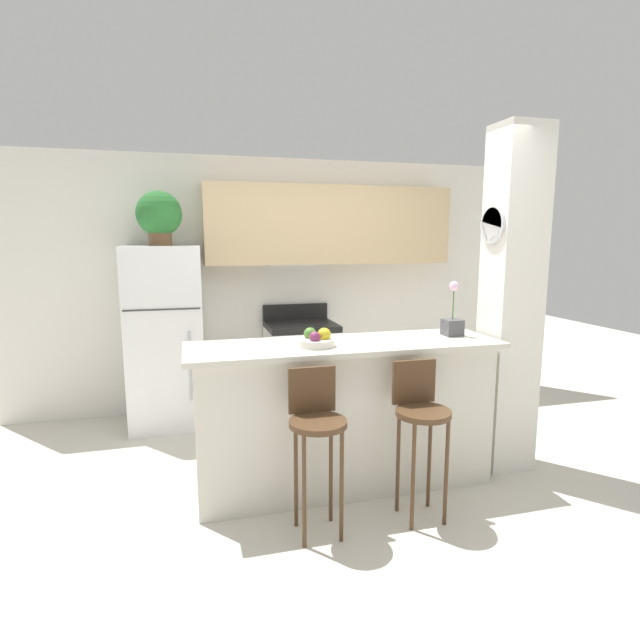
% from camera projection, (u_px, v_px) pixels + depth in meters
% --- Properties ---
extents(ground_plane, '(14.00, 14.00, 0.00)m').
position_uv_depth(ground_plane, '(344.00, 484.00, 3.59)').
color(ground_plane, beige).
extents(wall_back, '(5.60, 0.38, 2.55)m').
position_uv_depth(wall_back, '(306.00, 260.00, 5.17)').
color(wall_back, white).
rests_on(wall_back, ground_plane).
extents(pillar_right, '(0.38, 0.32, 2.55)m').
position_uv_depth(pillar_right, '(511.00, 302.00, 3.71)').
color(pillar_right, white).
rests_on(pillar_right, ground_plane).
extents(counter_bar, '(2.16, 0.64, 1.04)m').
position_uv_depth(counter_bar, '(345.00, 414.00, 3.50)').
color(counter_bar, silver).
rests_on(counter_bar, ground_plane).
extents(refrigerator, '(0.68, 0.66, 1.68)m').
position_uv_depth(refrigerator, '(165.00, 337.00, 4.63)').
color(refrigerator, white).
rests_on(refrigerator, ground_plane).
extents(stove_range, '(0.69, 0.60, 1.07)m').
position_uv_depth(stove_range, '(301.00, 367.00, 5.06)').
color(stove_range, white).
rests_on(stove_range, ground_plane).
extents(bar_stool_left, '(0.34, 0.34, 0.99)m').
position_uv_depth(bar_stool_left, '(316.00, 426.00, 2.92)').
color(bar_stool_left, '#4C331E').
rests_on(bar_stool_left, ground_plane).
extents(bar_stool_right, '(0.34, 0.34, 0.99)m').
position_uv_depth(bar_stool_right, '(421.00, 416.00, 3.09)').
color(bar_stool_right, '#4C331E').
rests_on(bar_stool_right, ground_plane).
extents(potted_plant_on_fridge, '(0.40, 0.40, 0.49)m').
position_uv_depth(potted_plant_on_fridge, '(159.00, 216.00, 4.46)').
color(potted_plant_on_fridge, brown).
rests_on(potted_plant_on_fridge, refrigerator).
extents(orchid_vase, '(0.13, 0.13, 0.40)m').
position_uv_depth(orchid_vase, '(453.00, 321.00, 3.66)').
color(orchid_vase, '#4C4C51').
rests_on(orchid_vase, counter_bar).
extents(fruit_bowl, '(0.25, 0.25, 0.12)m').
position_uv_depth(fruit_bowl, '(316.00, 340.00, 3.30)').
color(fruit_bowl, silver).
rests_on(fruit_bowl, counter_bar).
extents(trash_bin, '(0.28, 0.28, 0.38)m').
position_uv_depth(trash_bin, '(230.00, 407.00, 4.67)').
color(trash_bin, black).
rests_on(trash_bin, ground_plane).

